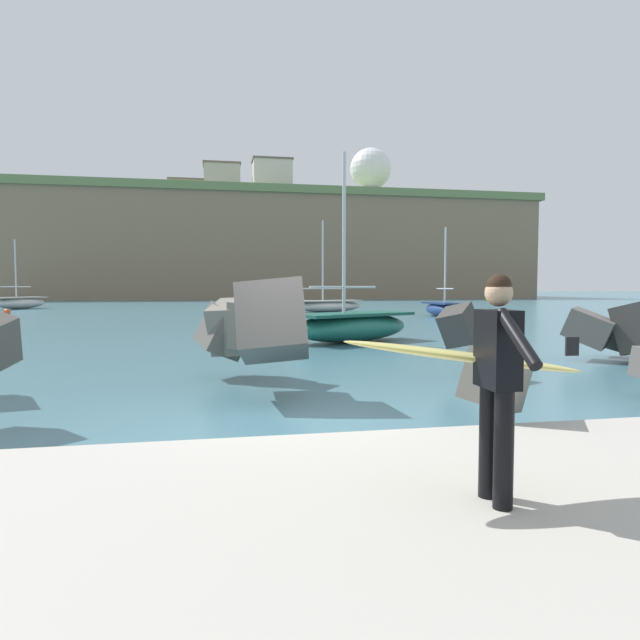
# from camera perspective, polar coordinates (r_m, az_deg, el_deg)

# --- Properties ---
(ground_plane) EXTENTS (400.00, 400.00, 0.00)m
(ground_plane) POSITION_cam_1_polar(r_m,az_deg,el_deg) (8.29, -2.81, -9.95)
(ground_plane) COLOR #42707F
(walkway_path) EXTENTS (48.00, 4.40, 0.24)m
(walkway_path) POSITION_cam_1_polar(r_m,az_deg,el_deg) (4.52, 4.83, -20.02)
(walkway_path) COLOR #B2ADA3
(walkway_path) RESTS_ON ground
(breakwater_jetty) EXTENTS (32.61, 7.79, 2.13)m
(breakwater_jetty) POSITION_cam_1_polar(r_m,az_deg,el_deg) (10.40, -2.55, -1.56)
(breakwater_jetty) COLOR slate
(breakwater_jetty) RESTS_ON ground
(surfer_with_board) EXTENTS (2.10, 1.16, 1.78)m
(surfer_with_board) POSITION_cam_1_polar(r_m,az_deg,el_deg) (4.59, 16.66, -4.73)
(surfer_with_board) COLOR black
(surfer_with_board) RESTS_ON walkway_path
(boat_near_left) EXTENTS (5.17, 3.87, 6.46)m
(boat_near_left) POSITION_cam_1_polar(r_m,az_deg,el_deg) (19.40, 3.25, -0.59)
(boat_near_left) COLOR #1E6656
(boat_near_left) RESTS_ON ground
(boat_near_centre) EXTENTS (4.04, 5.06, 5.97)m
(boat_near_centre) POSITION_cam_1_polar(r_m,az_deg,el_deg) (54.71, -28.28, 1.60)
(boat_near_centre) COLOR beige
(boat_near_centre) RESTS_ON ground
(boat_mid_left) EXTENTS (1.62, 4.15, 5.71)m
(boat_mid_left) POSITION_cam_1_polar(r_m,az_deg,el_deg) (36.92, 12.41, 1.16)
(boat_mid_left) COLOR navy
(boat_mid_left) RESTS_ON ground
(boat_mid_centre) EXTENTS (5.90, 3.39, 6.83)m
(boat_mid_centre) POSITION_cam_1_polar(r_m,az_deg,el_deg) (42.03, 0.78, 1.50)
(boat_mid_centre) COLOR beige
(boat_mid_centre) RESTS_ON ground
(mooring_buoy_inner) EXTENTS (0.44, 0.44, 0.44)m
(mooring_buoy_inner) POSITION_cam_1_polar(r_m,az_deg,el_deg) (43.35, -4.05, 1.16)
(mooring_buoy_inner) COLOR silver
(mooring_buoy_inner) RESTS_ON ground
(mooring_buoy_middle) EXTENTS (0.44, 0.44, 0.44)m
(mooring_buoy_middle) POSITION_cam_1_polar(r_m,az_deg,el_deg) (42.69, -29.34, 0.70)
(mooring_buoy_middle) COLOR #E54C1E
(mooring_buoy_middle) RESTS_ON ground
(headland_bluff) EXTENTS (85.40, 34.11, 17.06)m
(headland_bluff) POSITION_cam_1_polar(r_m,az_deg,el_deg) (100.28, -5.07, 7.20)
(headland_bluff) COLOR #847056
(headland_bluff) RESTS_ON ground
(radar_dome) EXTENTS (7.67, 7.67, 10.64)m
(radar_dome) POSITION_cam_1_polar(r_m,az_deg,el_deg) (108.07, 5.18, 14.79)
(radar_dome) COLOR silver
(radar_dome) RESTS_ON headland_bluff
(station_building_west) EXTENTS (8.14, 6.23, 4.68)m
(station_building_west) POSITION_cam_1_polar(r_m,az_deg,el_deg) (110.01, -13.04, 12.48)
(station_building_west) COLOR #B2ADA3
(station_building_west) RESTS_ON headland_bluff
(station_building_central) EXTENTS (6.46, 4.65, 5.41)m
(station_building_central) POSITION_cam_1_polar(r_m,az_deg,el_deg) (93.68, -4.91, 14.39)
(station_building_central) COLOR beige
(station_building_central) RESTS_ON headland_bluff
(station_building_east) EXTENTS (6.24, 4.73, 5.50)m
(station_building_east) POSITION_cam_1_polar(r_m,az_deg,el_deg) (98.19, -9.98, 13.87)
(station_building_east) COLOR #B2ADA3
(station_building_east) RESTS_ON headland_bluff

